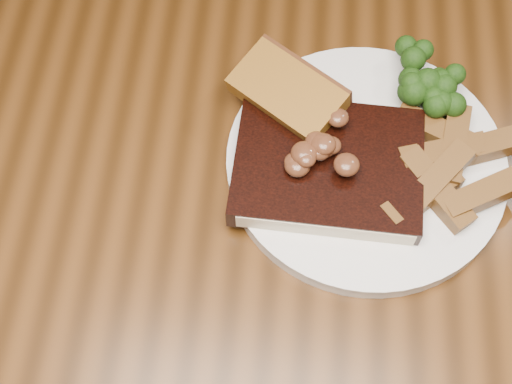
# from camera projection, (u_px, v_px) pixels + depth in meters

# --- Properties ---
(ground) EXTENTS (4.50, 4.50, 0.00)m
(ground) POSITION_uv_depth(u_px,v_px,m) (258.00, 377.00, 1.32)
(ground) COLOR #321B0B
(ground) RESTS_ON ground
(dining_table) EXTENTS (1.60, 0.90, 0.75)m
(dining_table) POSITION_uv_depth(u_px,v_px,m) (260.00, 232.00, 0.74)
(dining_table) COLOR #45270D
(dining_table) RESTS_ON ground
(plate) EXTENTS (0.30, 0.30, 0.01)m
(plate) POSITION_uv_depth(u_px,v_px,m) (365.00, 164.00, 0.66)
(plate) COLOR silver
(plate) RESTS_ON dining_table
(steak) EXTENTS (0.17, 0.13, 0.02)m
(steak) POSITION_uv_depth(u_px,v_px,m) (328.00, 167.00, 0.64)
(steak) COLOR black
(steak) RESTS_ON plate
(steak_bone) EXTENTS (0.15, 0.02, 0.02)m
(steak_bone) POSITION_uv_depth(u_px,v_px,m) (325.00, 226.00, 0.62)
(steak_bone) COLOR beige
(steak_bone) RESTS_ON plate
(mushroom_pile) EXTENTS (0.07, 0.07, 0.03)m
(mushroom_pile) POSITION_uv_depth(u_px,v_px,m) (324.00, 145.00, 0.62)
(mushroom_pile) COLOR #532C1A
(mushroom_pile) RESTS_ON steak
(garlic_bread) EXTENTS (0.12, 0.10, 0.02)m
(garlic_bread) POSITION_uv_depth(u_px,v_px,m) (286.00, 105.00, 0.67)
(garlic_bread) COLOR #975F1B
(garlic_bread) RESTS_ON plate
(potato_wedges) EXTENTS (0.11, 0.11, 0.02)m
(potato_wedges) POSITION_uv_depth(u_px,v_px,m) (447.00, 169.00, 0.64)
(potato_wedges) COLOR brown
(potato_wedges) RESTS_ON plate
(broccoli_cluster) EXTENTS (0.07, 0.07, 0.04)m
(broccoli_cluster) POSITION_uv_depth(u_px,v_px,m) (430.00, 84.00, 0.67)
(broccoli_cluster) COLOR #1C3A0D
(broccoli_cluster) RESTS_ON plate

